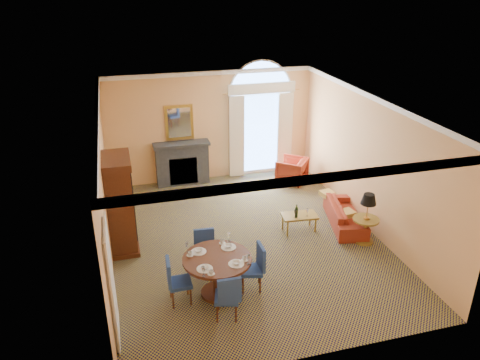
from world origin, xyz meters
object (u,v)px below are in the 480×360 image
object	(u,v)px
dining_table	(217,268)
sofa	(345,214)
armoire	(120,205)
coffee_table	(299,216)
armchair	(292,170)
side_table	(367,212)

from	to	relation	value
dining_table	sofa	size ratio (longest dim) A/B	0.71
armoire	coffee_table	bearing A→B (deg)	-5.49
armchair	dining_table	bearing A→B (deg)	4.01
side_table	armoire	bearing A→B (deg)	166.86
armchair	coffee_table	xyz separation A→B (m)	(-0.85, -2.72, 0.03)
dining_table	sofa	xyz separation A→B (m)	(3.62, 1.84, -0.34)
coffee_table	sofa	bearing A→B (deg)	5.42
sofa	side_table	distance (m)	0.99
dining_table	side_table	distance (m)	3.80
coffee_table	side_table	bearing A→B (deg)	-28.88
armchair	sofa	bearing A→B (deg)	47.15
armoire	coffee_table	size ratio (longest dim) A/B	2.47
dining_table	coffee_table	bearing A→B (deg)	37.37
sofa	armchair	world-z (taller)	armchair
armoire	sofa	bearing A→B (deg)	-4.16
dining_table	sofa	world-z (taller)	dining_table
sofa	side_table	xyz separation A→B (m)	(0.05, -0.86, 0.49)
dining_table	armchair	size ratio (longest dim) A/B	1.60
armchair	side_table	world-z (taller)	side_table
armoire	armchair	size ratio (longest dim) A/B	2.66
armoire	side_table	size ratio (longest dim) A/B	1.82
dining_table	sofa	bearing A→B (deg)	26.98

